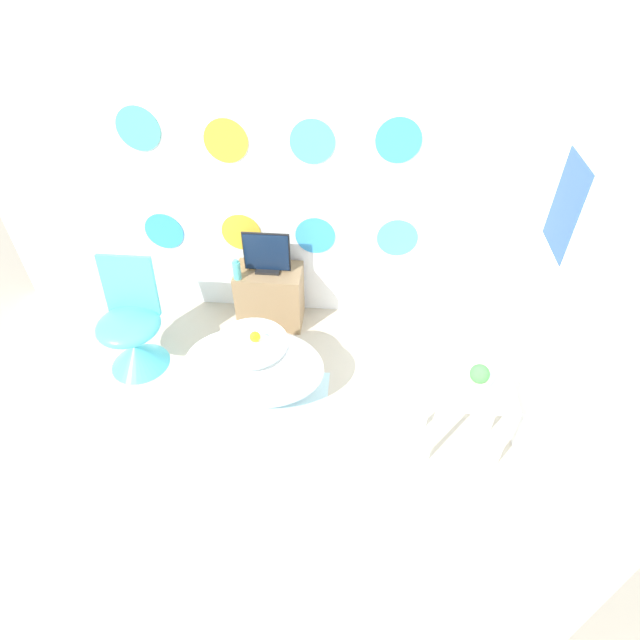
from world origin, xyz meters
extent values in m
plane|color=#BCB29E|center=(0.00, 0.00, 0.00)|extent=(12.00, 12.00, 0.00)
cube|color=white|center=(0.00, 1.99, 1.30)|extent=(4.55, 0.04, 2.60)
cylinder|color=#3899E5|center=(-0.91, 1.96, 0.72)|extent=(0.32, 0.01, 0.32)
cylinder|color=gold|center=(-0.27, 1.96, 0.75)|extent=(0.32, 0.01, 0.32)
cylinder|color=#3899E5|center=(0.32, 1.96, 0.75)|extent=(0.32, 0.01, 0.32)
cylinder|color=#4CBFB2|center=(0.96, 1.96, 0.76)|extent=(0.32, 0.01, 0.32)
cylinder|color=#4CBFB2|center=(-0.92, 1.96, 1.55)|extent=(0.32, 0.01, 0.32)
cylinder|color=gold|center=(-0.30, 1.96, 1.49)|extent=(0.32, 0.01, 0.32)
cylinder|color=#4CBFB2|center=(0.31, 1.96, 1.50)|extent=(0.32, 0.01, 0.32)
cylinder|color=#3899E5|center=(0.89, 1.96, 1.53)|extent=(0.32, 0.01, 0.32)
cube|color=white|center=(1.79, 0.98, 1.30)|extent=(0.04, 2.97, 2.60)
cube|color=white|center=(1.76, 1.08, 1.55)|extent=(0.02, 0.44, 0.60)
cube|color=#3359B2|center=(1.75, 1.08, 1.55)|extent=(0.01, 0.36, 0.52)
cube|color=silver|center=(-0.07, 0.84, 0.00)|extent=(1.14, 0.72, 0.01)
ellipsoid|color=white|center=(-0.03, 0.97, 0.26)|extent=(1.01, 0.62, 0.52)
cylinder|color=#B2DBEA|center=(-0.03, 0.97, 0.50)|extent=(0.51, 0.51, 0.01)
sphere|color=yellow|center=(0.01, 0.98, 0.55)|extent=(0.07, 0.07, 0.07)
sphere|color=yellow|center=(0.01, 0.96, 0.58)|extent=(0.05, 0.05, 0.05)
cone|color=orange|center=(0.01, 0.94, 0.58)|extent=(0.02, 0.02, 0.02)
cone|color=#4CC6DB|center=(-0.98, 1.17, 0.11)|extent=(0.45, 0.45, 0.22)
ellipsoid|color=#4CC6DB|center=(-0.98, 1.17, 0.40)|extent=(0.47, 0.47, 0.16)
cube|color=#4CC6DB|center=(-0.98, 1.35, 0.64)|extent=(0.40, 0.10, 0.48)
cube|color=#8E704C|center=(-0.04, 1.77, 0.26)|extent=(0.53, 0.33, 0.52)
cube|color=white|center=(-0.04, 1.61, 0.36)|extent=(0.45, 0.01, 0.15)
cube|color=black|center=(-0.04, 1.77, 0.53)|extent=(0.19, 0.12, 0.02)
cube|color=black|center=(-0.04, 1.78, 0.70)|extent=(0.37, 0.01, 0.33)
cube|color=#0F1E38|center=(-0.04, 1.77, 0.70)|extent=(0.35, 0.01, 0.31)
cylinder|color=#51B2AD|center=(-0.26, 1.65, 0.60)|extent=(0.06, 0.06, 0.15)
cylinder|color=#51B2AD|center=(-0.26, 1.65, 0.69)|extent=(0.03, 0.03, 0.02)
cube|color=silver|center=(1.41, 0.63, 0.53)|extent=(0.49, 0.32, 0.02)
cylinder|color=silver|center=(1.19, 0.50, 0.26)|extent=(0.03, 0.03, 0.52)
cylinder|color=silver|center=(1.63, 0.50, 0.26)|extent=(0.03, 0.03, 0.52)
cylinder|color=silver|center=(1.19, 0.77, 0.26)|extent=(0.03, 0.03, 0.52)
cylinder|color=silver|center=(1.63, 0.77, 0.26)|extent=(0.03, 0.03, 0.52)
cylinder|color=beige|center=(1.41, 0.63, 0.60)|extent=(0.12, 0.12, 0.10)
sphere|color=#4C9E4C|center=(1.41, 0.63, 0.69)|extent=(0.11, 0.11, 0.11)
camera|label=1|loc=(0.66, -1.42, 2.85)|focal=28.00mm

